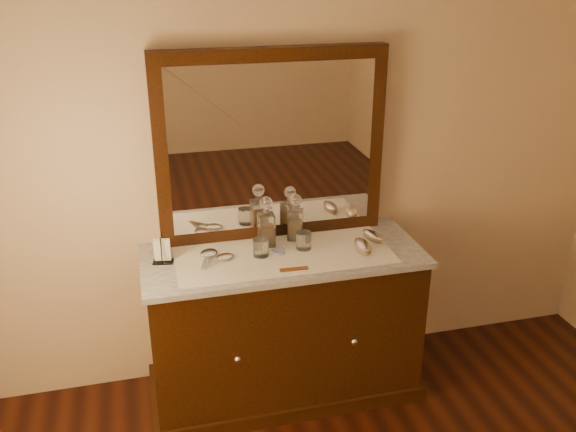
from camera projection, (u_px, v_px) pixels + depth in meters
The scene contains 18 objects.
dresser_cabinet at pixel (283, 326), 3.35m from camera, with size 1.40×0.55×0.82m, color black.
dresser_plinth at pixel (284, 382), 3.49m from camera, with size 1.46×0.59×0.08m, color black.
knob_left at pixel (238, 359), 3.01m from camera, with size 0.04×0.04×0.04m, color silver.
knob_right at pixel (354, 342), 3.15m from camera, with size 0.04×0.04×0.04m, color silver.
marble_top at pixel (283, 256), 3.18m from camera, with size 1.44×0.59×0.03m, color silver.
mirror_frame at pixel (272, 146), 3.20m from camera, with size 1.20×0.08×1.00m, color black.
mirror_glass at pixel (273, 148), 3.17m from camera, with size 1.06×0.01×0.86m, color white.
lace_runner at pixel (284, 255), 3.16m from camera, with size 1.10×0.45×0.00m, color silver.
pin_dish at pixel (278, 251), 3.17m from camera, with size 0.07×0.07×0.01m, color silver.
comb at pixel (294, 269), 3.00m from camera, with size 0.14×0.03×0.01m, color brown.
napkin_rack at pixel (162, 251), 3.06m from camera, with size 0.11×0.08×0.15m.
decanter_left at pixel (266, 227), 3.22m from camera, with size 0.09×0.09×0.27m.
decanter_right at pixel (295, 222), 3.29m from camera, with size 0.10×0.10×0.26m.
brush_near at pixel (363, 246), 3.20m from camera, with size 0.08×0.16×0.04m.
brush_far at pixel (373, 236), 3.31m from camera, with size 0.11×0.16×0.04m.
hand_mirror_outer at pixel (208, 255), 3.13m from camera, with size 0.12×0.23×0.02m.
hand_mirror_inner at pixel (223, 258), 3.10m from camera, with size 0.19×0.15×0.02m.
tumblers at pixel (283, 244), 3.17m from camera, with size 0.31×0.11×0.09m.
Camera 1 is at (-0.68, -0.81, 2.28)m, focal length 38.69 mm.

